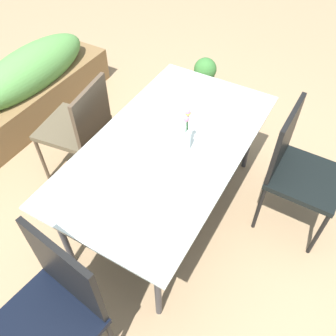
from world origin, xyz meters
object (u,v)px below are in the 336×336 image
at_px(flower_vase, 186,135).
at_px(chair_end_left, 51,310).
at_px(chair_far_side, 79,125).
at_px(dining_table, 168,149).
at_px(chair_near_right, 297,166).
at_px(potted_plant, 205,77).

bearing_deg(flower_vase, chair_end_left, 175.07).
bearing_deg(chair_far_side, dining_table, -98.89).
distance_m(chair_near_right, potted_plant, 1.68).
bearing_deg(potted_plant, dining_table, -164.38).
bearing_deg(chair_near_right, chair_far_side, -75.68).
bearing_deg(potted_plant, chair_end_left, -170.78).
xyz_separation_m(chair_end_left, flower_vase, (1.19, -0.10, 0.25)).
distance_m(chair_near_right, flower_vase, 0.80).
xyz_separation_m(dining_table, chair_far_side, (0.01, 0.79, -0.14)).
relative_size(dining_table, chair_far_side, 1.90).
height_order(chair_end_left, flower_vase, flower_vase).
xyz_separation_m(flower_vase, potted_plant, (1.48, 0.54, -0.59)).
height_order(dining_table, potted_plant, dining_table).
distance_m(chair_end_left, potted_plant, 2.72).
xyz_separation_m(chair_far_side, chair_end_left, (-1.17, -0.80, 0.04)).
relative_size(chair_far_side, chair_end_left, 0.90).
relative_size(dining_table, chair_near_right, 1.75).
bearing_deg(chair_far_side, flower_vase, -96.96).
height_order(chair_near_right, flower_vase, flower_vase).
distance_m(chair_end_left, flower_vase, 1.22).
distance_m(chair_far_side, flower_vase, 0.95).
relative_size(chair_near_right, chair_end_left, 0.98).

